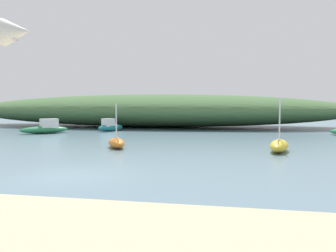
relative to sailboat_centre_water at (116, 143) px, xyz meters
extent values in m
plane|color=slate|center=(1.21, -8.33, -0.32)|extent=(120.00, 120.00, 0.00)
ellipsoid|color=#476B3D|center=(-3.49, 22.08, 1.69)|extent=(49.44, 14.60, 4.01)
cone|color=silver|center=(5.10, -16.89, 2.98)|extent=(0.28, 0.27, 0.27)
ellipsoid|color=orange|center=(0.00, 0.00, -0.01)|extent=(1.98, 2.55, 0.61)
cylinder|color=silver|center=(0.00, 0.00, 1.26)|extent=(0.08, 0.08, 2.31)
cylinder|color=silver|center=(0.18, -0.32, 0.36)|extent=(0.59, 0.98, 0.06)
ellipsoid|color=#287A4C|center=(-10.43, 9.23, 0.03)|extent=(4.05, 3.96, 0.69)
cube|color=silver|center=(-10.12, 9.54, 0.59)|extent=(1.82, 1.81, 0.93)
ellipsoid|color=teal|center=(-5.41, 13.31, 0.04)|extent=(2.40, 3.35, 0.73)
cube|color=silver|center=(-5.56, 13.02, 0.57)|extent=(1.26, 1.39, 0.84)
ellipsoid|color=gold|center=(9.60, 0.11, 0.02)|extent=(1.54, 3.18, 0.68)
cylinder|color=silver|center=(9.60, 0.11, 1.43)|extent=(0.08, 0.08, 2.55)
cylinder|color=silver|center=(9.51, -0.34, 0.41)|extent=(0.32, 1.36, 0.06)
camera|label=1|loc=(7.19, -19.90, 2.26)|focal=36.60mm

